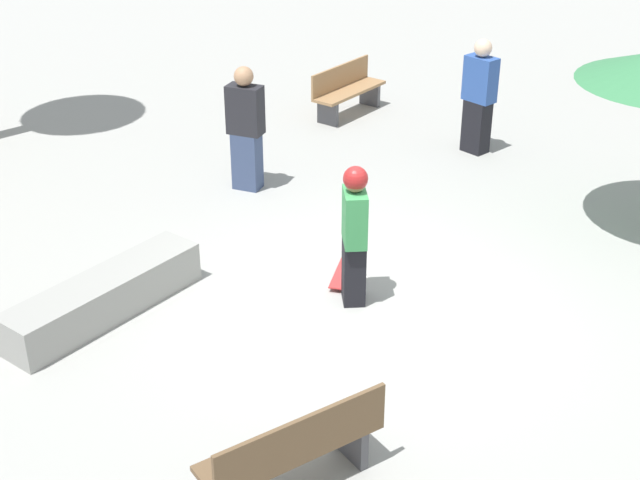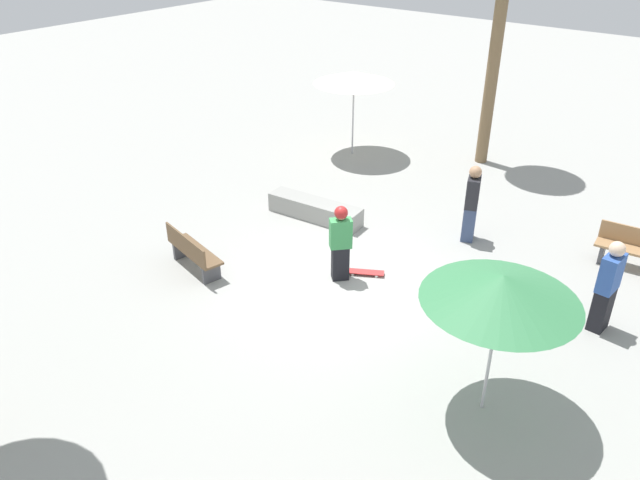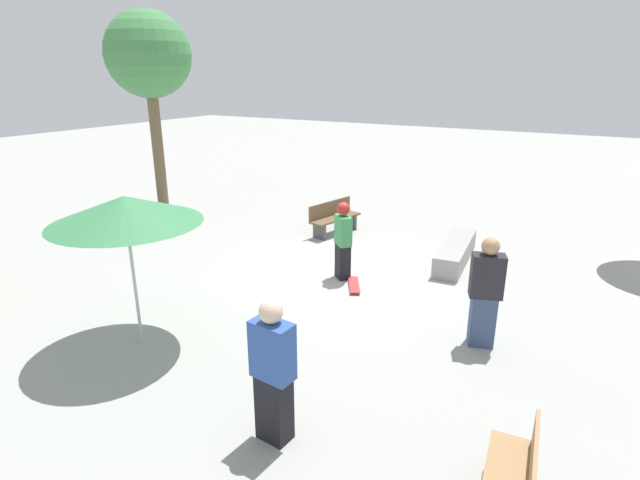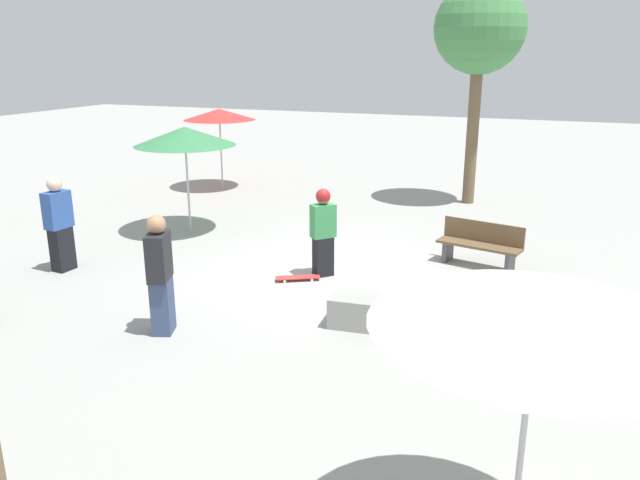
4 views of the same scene
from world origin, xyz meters
name	(u,v)px [view 1 (image 1 of 4)]	position (x,y,z in m)	size (l,w,h in m)	color
ground_plane	(362,303)	(0.00, 0.00, 0.00)	(60.00, 60.00, 0.00)	#9E9E99
skater_main	(354,231)	(-0.12, -0.02, 0.88)	(0.48, 0.47, 1.64)	black
skateboard	(344,272)	(-0.55, 0.31, 0.06)	(0.57, 0.79, 0.07)	red
concrete_ledge	(105,296)	(-1.93, -2.09, 0.23)	(0.76, 2.45, 0.47)	gray
bench_near	(294,450)	(1.49, -2.64, 0.43)	(0.80, 1.66, 0.85)	#47474C
bench_far	(347,90)	(-4.28, 4.62, 0.43)	(0.58, 1.63, 0.85)	#47474C
bystander_watching	(246,129)	(-3.26, 1.30, 0.89)	(0.55, 0.43, 1.79)	#38476B
bystander_far	(479,97)	(-1.64, 4.68, 0.90)	(0.51, 0.32, 1.80)	black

